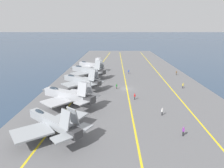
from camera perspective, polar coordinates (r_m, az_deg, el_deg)
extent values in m
plane|color=#2D425B|center=(62.96, 4.24, -1.66)|extent=(2000.00, 2000.00, 0.00)
cube|color=slate|center=(62.90, 4.24, -1.49)|extent=(217.93, 50.81, 0.40)
cube|color=yellow|center=(65.19, 16.60, -1.31)|extent=(196.09, 5.23, 0.01)
cube|color=yellow|center=(62.84, 4.25, -1.31)|extent=(196.14, 0.36, 0.01)
cube|color=yellow|center=(63.56, -8.43, -1.25)|extent=(195.74, 13.33, 0.01)
cube|color=#93999E|center=(37.29, -17.22, -10.00)|extent=(8.38, 9.69, 1.53)
cone|color=#5B5E60|center=(42.61, -22.05, -7.18)|extent=(2.48, 2.57, 1.45)
cube|color=#38383A|center=(32.33, -10.55, -13.69)|extent=(2.52, 2.53, 1.30)
ellipsoid|color=#232D38|center=(39.75, -20.01, -7.48)|extent=(2.40, 2.65, 0.84)
cube|color=#93999E|center=(35.63, -21.94, -12.62)|extent=(7.45, 7.67, 0.28)
cube|color=#93999E|center=(39.08, -12.22, -9.21)|extent=(7.45, 6.96, 0.28)
cube|color=#93999E|center=(31.75, -13.31, -9.83)|extent=(2.07, 2.24, 2.96)
cube|color=#93999E|center=(32.62, -11.03, -8.98)|extent=(2.07, 2.24, 2.96)
cube|color=#93999E|center=(31.55, -14.23, -14.71)|extent=(3.44, 3.52, 0.20)
cube|color=#93999E|center=(33.85, -8.16, -12.16)|extent=(3.49, 3.24, 0.20)
cylinder|color=#B2B2B7|center=(41.33, -20.24, -10.25)|extent=(0.16, 0.16, 1.83)
cylinder|color=black|center=(41.59, -20.16, -11.01)|extent=(0.55, 0.60, 0.60)
cylinder|color=#B2B2B7|center=(36.67, -17.44, -13.42)|extent=(0.16, 0.16, 1.83)
cylinder|color=black|center=(36.97, -17.36, -14.25)|extent=(0.55, 0.60, 0.60)
cylinder|color=#B2B2B7|center=(37.67, -14.65, -12.37)|extent=(0.16, 0.16, 1.83)
cylinder|color=black|center=(37.96, -14.58, -13.19)|extent=(0.55, 0.60, 0.60)
cube|color=#A8AAAF|center=(50.03, -13.17, -2.94)|extent=(7.58, 11.64, 1.88)
cone|color=#5B5E60|center=(54.96, -18.65, -1.68)|extent=(2.68, 2.89, 1.78)
cube|color=#38383A|center=(45.58, -6.39, -4.45)|extent=(2.85, 2.79, 1.60)
ellipsoid|color=#232D38|center=(52.29, -16.24, -1.32)|extent=(2.35, 3.11, 1.03)
cube|color=#A8AAAF|center=(47.55, -15.69, -4.88)|extent=(7.50, 7.50, 0.28)
cube|color=#A8AAAF|center=(52.49, -10.15, -2.58)|extent=(6.50, 6.49, 0.28)
cube|color=#A8AAAF|center=(44.82, -8.60, -1.54)|extent=(1.95, 2.48, 3.04)
cube|color=#A8AAAF|center=(46.31, -7.10, -0.92)|extent=(1.95, 2.48, 3.04)
cube|color=#A8AAAF|center=(44.13, -8.71, -5.23)|extent=(3.64, 3.56, 0.20)
cube|color=#A8AAAF|center=(47.64, -5.22, -3.52)|extent=(3.40, 3.10, 0.20)
cylinder|color=#B2B2B7|center=(53.69, -16.64, -3.96)|extent=(0.16, 0.16, 1.76)
cylinder|color=black|center=(53.88, -16.59, -4.54)|extent=(0.48, 0.63, 0.60)
cylinder|color=#B2B2B7|center=(48.93, -13.01, -5.62)|extent=(0.16, 0.16, 1.76)
cylinder|color=black|center=(49.14, -12.97, -6.25)|extent=(0.48, 0.63, 0.60)
cylinder|color=#B2B2B7|center=(50.74, -11.00, -4.72)|extent=(0.16, 0.16, 1.76)
cylinder|color=black|center=(50.94, -10.97, -5.33)|extent=(0.48, 0.63, 0.60)
cube|color=#93999E|center=(63.76, -9.30, 1.18)|extent=(7.99, 10.88, 1.61)
cone|color=#5B5E60|center=(68.65, -13.52, 1.99)|extent=(2.53, 2.74, 1.53)
cube|color=#38383A|center=(59.18, -4.29, 0.22)|extent=(2.62, 2.65, 1.37)
ellipsoid|color=#232D38|center=(66.09, -11.62, 2.26)|extent=(2.36, 2.92, 0.89)
cube|color=#93999E|center=(61.30, -11.19, -0.01)|extent=(7.32, 7.32, 0.28)
cube|color=#93999E|center=(66.03, -7.00, 1.30)|extent=(6.61, 6.62, 0.28)
cube|color=#93999E|center=(58.74, -5.84, 2.58)|extent=(2.10, 2.45, 3.33)
cube|color=#93999E|center=(60.01, -4.80, 2.88)|extent=(2.10, 2.45, 3.33)
cube|color=#93999E|center=(57.85, -6.03, -0.19)|extent=(3.59, 3.57, 0.20)
cube|color=#93999E|center=(61.14, -3.35, 0.74)|extent=(3.48, 3.20, 0.20)
cylinder|color=#B2B2B7|center=(67.26, -11.99, 0.31)|extent=(0.16, 0.16, 1.78)
cylinder|color=black|center=(67.42, -11.96, -0.18)|extent=(0.52, 0.62, 0.60)
cylinder|color=#B2B2B7|center=(62.60, -9.14, -0.69)|extent=(0.16, 0.16, 1.78)
cylinder|color=black|center=(62.77, -9.11, -1.21)|extent=(0.52, 0.62, 0.60)
cylinder|color=#B2B2B7|center=(64.18, -7.76, -0.23)|extent=(0.16, 0.16, 1.78)
cylinder|color=black|center=(64.35, -7.74, -0.73)|extent=(0.52, 0.62, 0.60)
cube|color=#93999E|center=(77.80, -7.41, 4.01)|extent=(8.23, 11.73, 1.80)
cone|color=#5B5E60|center=(82.66, -11.34, 4.52)|extent=(2.72, 2.94, 1.71)
cube|color=#38383A|center=(73.26, -2.87, 3.40)|extent=(2.85, 2.84, 1.53)
ellipsoid|color=#232D38|center=(80.14, -9.55, 4.89)|extent=(2.47, 3.14, 0.99)
cube|color=#93999E|center=(74.86, -8.99, 3.03)|extent=(7.94, 7.94, 0.28)
cube|color=#93999E|center=(80.51, -5.43, 4.04)|extent=(7.15, 6.98, 0.28)
cube|color=#93999E|center=(72.80, -4.21, 5.36)|extent=(2.12, 2.57, 3.29)
cube|color=#93999E|center=(74.30, -3.33, 5.59)|extent=(2.12, 2.57, 3.29)
cube|color=#93999E|center=(71.74, -4.27, 3.11)|extent=(3.69, 3.66, 0.20)
cube|color=#93999E|center=(75.38, -2.17, 3.76)|extent=(3.49, 3.27, 0.20)
cylinder|color=#B2B2B7|center=(81.24, -9.92, 3.08)|extent=(0.16, 0.16, 1.87)
cylinder|color=black|center=(81.38, -9.90, 2.64)|extent=(0.50, 0.63, 0.60)
cylinder|color=#B2B2B7|center=(76.44, -7.22, 2.40)|extent=(0.16, 0.16, 1.87)
cylinder|color=black|center=(76.58, -7.21, 1.94)|extent=(0.50, 0.63, 0.60)
cylinder|color=#B2B2B7|center=(78.34, -6.04, 2.76)|extent=(0.16, 0.16, 1.87)
cylinder|color=black|center=(78.48, -6.03, 2.31)|extent=(0.50, 0.63, 0.60)
cube|color=#A8AAAF|center=(90.28, -6.49, 5.51)|extent=(7.97, 10.03, 1.66)
cone|color=#5B5E60|center=(94.83, -9.37, 5.89)|extent=(2.52, 2.64, 1.57)
cube|color=#38383A|center=(85.88, -3.24, 5.07)|extent=(2.61, 2.59, 1.41)
ellipsoid|color=#232D38|center=(92.50, -8.05, 6.19)|extent=(2.35, 2.74, 0.91)
cube|color=#A8AAAF|center=(87.83, -7.75, 4.83)|extent=(6.83, 6.83, 0.28)
cube|color=#A8AAAF|center=(92.46, -4.92, 5.45)|extent=(6.32, 6.32, 0.28)
cube|color=#A8AAAF|center=(85.65, -4.26, 6.50)|extent=(1.94, 2.21, 2.67)
cube|color=#A8AAAF|center=(86.94, -3.50, 6.65)|extent=(1.94, 2.21, 2.67)
cube|color=#A8AAAF|center=(84.52, -4.45, 4.87)|extent=(3.47, 3.49, 0.20)
cube|color=#A8AAAF|center=(87.85, -2.52, 5.31)|extent=(3.45, 3.14, 0.20)
cylinder|color=#B2B2B7|center=(93.46, -8.32, 4.74)|extent=(0.16, 0.16, 1.73)
cylinder|color=black|center=(93.57, -8.31, 4.40)|extent=(0.53, 0.61, 0.60)
cylinder|color=#B2B2B7|center=(88.99, -6.43, 4.26)|extent=(0.16, 0.16, 1.73)
cylinder|color=black|center=(89.11, -6.42, 3.90)|extent=(0.53, 0.61, 0.60)
cylinder|color=#B2B2B7|center=(90.66, -5.42, 4.49)|extent=(0.16, 0.16, 1.73)
cylinder|color=black|center=(90.77, -5.42, 4.14)|extent=(0.53, 0.61, 0.60)
cylinder|color=#232328|center=(45.13, 14.10, -8.19)|extent=(0.24, 0.24, 0.83)
cube|color=white|center=(44.85, 14.16, -7.36)|extent=(0.46, 0.44, 0.58)
sphere|color=tan|center=(44.69, 14.20, -6.86)|extent=(0.22, 0.22, 0.22)
sphere|color=white|center=(44.67, 14.20, -6.79)|extent=(0.24, 0.24, 0.24)
cylinder|color=#232328|center=(66.73, 19.57, -0.81)|extent=(0.24, 0.24, 0.85)
cube|color=yellow|center=(66.55, 19.62, -0.22)|extent=(0.46, 0.41, 0.58)
sphere|color=tan|center=(66.44, 19.66, 0.13)|extent=(0.22, 0.22, 0.22)
sphere|color=yellow|center=(66.42, 19.66, 0.18)|extent=(0.24, 0.24, 0.24)
cylinder|color=#383328|center=(84.69, 17.91, 2.73)|extent=(0.24, 0.24, 0.93)
cube|color=brown|center=(84.53, 17.95, 3.23)|extent=(0.36, 0.44, 0.59)
sphere|color=tan|center=(84.44, 17.98, 3.51)|extent=(0.22, 0.22, 0.22)
sphere|color=brown|center=(84.43, 17.98, 3.55)|extent=(0.24, 0.24, 0.24)
cylinder|color=#232328|center=(38.15, 19.64, -13.22)|extent=(0.24, 0.24, 0.90)
cube|color=purple|center=(37.82, 19.75, -12.24)|extent=(0.37, 0.44, 0.57)
sphere|color=tan|center=(37.63, 19.80, -11.68)|extent=(0.22, 0.22, 0.22)
sphere|color=purple|center=(37.60, 19.81, -11.59)|extent=(0.24, 0.24, 0.24)
cylinder|color=#232328|center=(53.34, 6.49, -4.02)|extent=(0.24, 0.24, 0.86)
cube|color=red|center=(53.11, 6.51, -3.30)|extent=(0.46, 0.45, 0.55)
sphere|color=beige|center=(52.98, 6.53, -2.88)|extent=(0.22, 0.22, 0.22)
sphere|color=red|center=(52.96, 6.53, -2.82)|extent=(0.24, 0.24, 0.24)
cylinder|color=#4C473D|center=(83.07, 4.75, 3.20)|extent=(0.24, 0.24, 0.92)
cube|color=#284CB2|center=(82.91, 4.76, 3.71)|extent=(0.46, 0.41, 0.60)
sphere|color=beige|center=(82.82, 4.76, 4.00)|extent=(0.22, 0.22, 0.22)
sphere|color=#284CB2|center=(82.81, 4.76, 4.04)|extent=(0.24, 0.24, 0.24)
cylinder|color=#383328|center=(62.24, 1.32, -1.05)|extent=(0.24, 0.24, 0.82)
cube|color=green|center=(62.04, 1.32, -0.43)|extent=(0.46, 0.44, 0.58)
sphere|color=#9E7051|center=(61.93, 1.33, -0.06)|extent=(0.22, 0.22, 0.22)
sphere|color=green|center=(61.91, 1.33, -0.01)|extent=(0.24, 0.24, 0.24)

